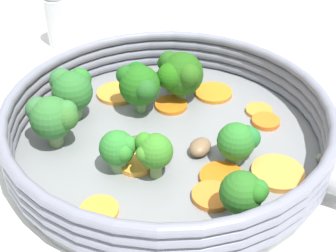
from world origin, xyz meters
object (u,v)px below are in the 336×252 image
at_px(broccoli_floret_3, 244,193).
at_px(salt_shaker, 58,14).
at_px(carrot_slice_8, 140,164).
at_px(broccoli_floret_6, 180,74).
at_px(carrot_slice_4, 171,105).
at_px(carrot_slice_10, 117,93).
at_px(carrot_slice_9, 266,121).
at_px(broccoli_floret_1, 239,141).
at_px(broccoli_floret_0, 139,84).
at_px(carrot_slice_0, 99,210).
at_px(broccoli_floret_4, 154,150).
at_px(broccoli_floret_8, 119,149).
at_px(carrot_slice_6, 222,178).
at_px(broccoli_floret_2, 71,88).
at_px(mushroom_piece_2, 157,153).
at_px(carrot_slice_7, 278,173).
at_px(mushroom_piece_0, 140,144).
at_px(carrot_slice_1, 213,93).
at_px(carrot_slice_3, 58,116).
at_px(skillet, 168,143).
at_px(broccoli_floret_7, 171,65).
at_px(mushroom_piece_1, 203,145).
at_px(broccoli_floret_5, 53,117).
at_px(carrot_slice_2, 212,196).
at_px(carrot_slice_5, 259,111).

xyz_separation_m(broccoli_floret_3, salt_shaker, (0.37, -0.15, 0.00)).
distance_m(carrot_slice_8, broccoli_floret_6, 0.12).
relative_size(carrot_slice_4, carrot_slice_10, 0.79).
bearing_deg(carrot_slice_9, broccoli_floret_1, 94.37).
bearing_deg(broccoli_floret_0, carrot_slice_0, 116.31).
height_order(broccoli_floret_3, broccoli_floret_6, broccoli_floret_6).
height_order(carrot_slice_0, broccoli_floret_4, broccoli_floret_4).
xyz_separation_m(broccoli_floret_6, broccoli_floret_8, (-0.02, 0.13, -0.01)).
bearing_deg(broccoli_floret_6, carrot_slice_0, 104.12).
relative_size(broccoli_floret_1, broccoli_floret_3, 0.90).
xyz_separation_m(carrot_slice_6, carrot_slice_8, (0.07, 0.03, 0.00)).
bearing_deg(broccoli_floret_2, carrot_slice_0, 143.33).
bearing_deg(mushroom_piece_2, carrot_slice_10, -29.93).
distance_m(carrot_slice_7, mushroom_piece_0, 0.13).
relative_size(carrot_slice_1, carrot_slice_7, 0.88).
relative_size(broccoli_floret_3, broccoli_floret_4, 1.04).
distance_m(carrot_slice_0, salt_shaker, 0.35).
distance_m(carrot_slice_3, mushroom_piece_2, 0.12).
height_order(carrot_slice_6, carrot_slice_10, same).
bearing_deg(carrot_slice_3, carrot_slice_0, 150.50).
height_order(skillet, carrot_slice_9, carrot_slice_9).
relative_size(broccoli_floret_4, salt_shaker, 0.48).
bearing_deg(broccoli_floret_0, broccoli_floret_7, -82.16).
bearing_deg(mushroom_piece_1, broccoli_floret_0, -10.52).
distance_m(broccoli_floret_5, mushroom_piece_2, 0.10).
distance_m(carrot_slice_4, salt_shaker, 0.24).
bearing_deg(carrot_slice_2, carrot_slice_1, -58.50).
relative_size(carrot_slice_3, broccoli_floret_5, 0.76).
bearing_deg(carrot_slice_1, broccoli_floret_2, 51.62).
distance_m(carrot_slice_4, broccoli_floret_5, 0.13).
distance_m(carrot_slice_3, carrot_slice_5, 0.21).
bearing_deg(broccoli_floret_5, carrot_slice_10, -83.15).
distance_m(broccoli_floret_8, mushroom_piece_0, 0.04).
bearing_deg(carrot_slice_4, carrot_slice_7, 167.24).
relative_size(carrot_slice_3, broccoli_floret_3, 0.87).
bearing_deg(carrot_slice_8, broccoli_floret_4, 178.02).
relative_size(carrot_slice_7, mushroom_piece_1, 1.82).
bearing_deg(carrot_slice_5, carrot_slice_10, 23.72).
height_order(carrot_slice_4, carrot_slice_6, same).
distance_m(skillet, broccoli_floret_8, 0.07).
bearing_deg(carrot_slice_10, broccoli_floret_6, -151.75).
bearing_deg(carrot_slice_7, salt_shaker, -12.68).
relative_size(carrot_slice_2, broccoli_floret_2, 0.65).
bearing_deg(broccoli_floret_7, mushroom_piece_0, 112.90).
height_order(carrot_slice_3, broccoli_floret_4, broccoli_floret_4).
xyz_separation_m(carrot_slice_3, broccoli_floret_4, (-0.14, 0.01, 0.03)).
relative_size(carrot_slice_6, carrot_slice_8, 1.14).
bearing_deg(broccoli_floret_6, carrot_slice_7, 161.21).
bearing_deg(carrot_slice_4, carrot_slice_1, -116.32).
height_order(broccoli_floret_3, mushroom_piece_2, broccoli_floret_3).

